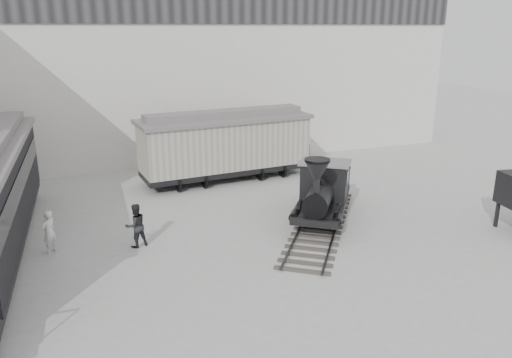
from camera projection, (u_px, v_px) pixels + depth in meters
name	position (u px, v px, depth m)	size (l,w,h in m)	color
ground	(300.00, 261.00, 17.45)	(90.00, 90.00, 0.00)	#9E9E9B
north_wall	(192.00, 68.00, 29.24)	(34.00, 2.51, 11.00)	silver
locomotive	(323.00, 194.00, 20.78)	(6.71, 8.28, 3.12)	#3D3834
boxcar	(225.00, 144.00, 26.24)	(9.31, 3.61, 3.73)	black
visitor_a	(49.00, 232.00, 17.86)	(0.59, 0.38, 1.61)	silver
visitor_b	(136.00, 225.00, 18.34)	(0.81, 0.63, 1.67)	#242427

